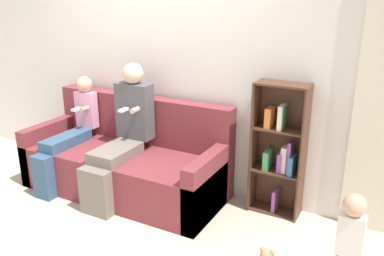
# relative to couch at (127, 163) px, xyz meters

# --- Properties ---
(ground_plane) EXTENTS (14.00, 14.00, 0.00)m
(ground_plane) POSITION_rel_couch_xyz_m (0.16, -0.55, -0.31)
(ground_plane) COLOR beige
(back_wall) EXTENTS (10.00, 0.06, 2.55)m
(back_wall) POSITION_rel_couch_xyz_m (0.16, 0.46, 0.96)
(back_wall) COLOR silver
(back_wall) RESTS_ON ground_plane
(couch) EXTENTS (2.13, 0.88, 0.97)m
(couch) POSITION_rel_couch_xyz_m (0.00, 0.00, 0.00)
(couch) COLOR maroon
(couch) RESTS_ON ground_plane
(adult_seated) EXTENTS (0.38, 0.84, 1.35)m
(adult_seated) POSITION_rel_couch_xyz_m (0.05, -0.10, 0.38)
(adult_seated) COLOR #70665B
(adult_seated) RESTS_ON ground_plane
(child_seated) EXTENTS (0.24, 0.85, 1.15)m
(child_seated) POSITION_rel_couch_xyz_m (-0.64, -0.16, 0.26)
(child_seated) COLOR #335170
(child_seated) RESTS_ON ground_plane
(toddler_standing) EXTENTS (0.18, 0.16, 0.73)m
(toddler_standing) POSITION_rel_couch_xyz_m (2.29, -0.45, 0.09)
(toddler_standing) COLOR #DB4C75
(toddler_standing) RESTS_ON ground_plane
(bookshelf) EXTENTS (0.48, 0.24, 1.27)m
(bookshelf) POSITION_rel_couch_xyz_m (1.53, 0.34, 0.32)
(bookshelf) COLOR #4C2D1E
(bookshelf) RESTS_ON ground_plane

